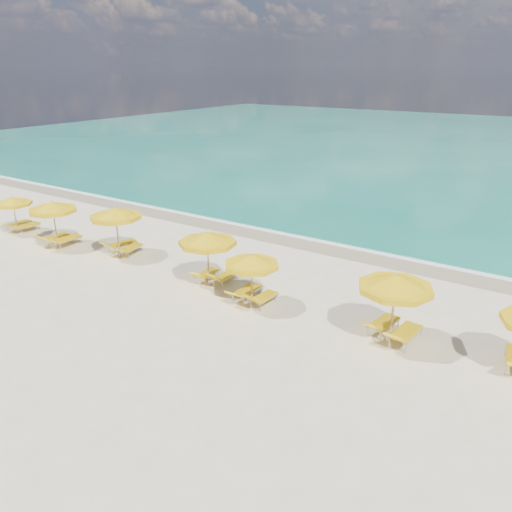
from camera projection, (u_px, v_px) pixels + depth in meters
The scene contains 23 objects.
ground_plane at pixel (236, 294), 20.56m from camera, with size 120.00×120.00×0.00m, color beige.
ocean at pixel (476, 146), 57.95m from camera, with size 120.00×80.00×0.30m, color #136B56.
wet_sand_band at pixel (317, 244), 26.32m from camera, with size 120.00×2.60×0.01m, color tan.
foam_line at pixel (324, 240), 26.94m from camera, with size 120.00×1.20×0.03m, color white.
whitecap_near at pixel (304, 193), 36.89m from camera, with size 14.00×0.36×0.05m, color white.
umbrella_0 at pixel (12, 201), 27.56m from camera, with size 2.60×2.60×2.08m.
umbrella_1 at pixel (52, 207), 25.29m from camera, with size 2.76×2.76×2.45m.
umbrella_2 at pixel (115, 214), 23.98m from camera, with size 2.83×2.83×2.51m.
umbrella_3 at pixel (207, 239), 20.61m from camera, with size 2.86×2.86×2.46m.
umbrella_4 at pixel (252, 261), 18.94m from camera, with size 2.59×2.59×2.17m.
umbrella_5 at pixel (396, 284), 16.26m from camera, with size 2.59×2.59×2.54m.
lounger_0_left at pixel (19, 226), 28.57m from camera, with size 0.61×1.76×0.68m.
lounger_0_right at pixel (28, 228), 28.27m from camera, with size 0.64×1.72×0.62m.
lounger_1_left at pixel (55, 239), 26.36m from camera, with size 0.78×1.82×0.71m.
lounger_1_right at pixel (67, 242), 25.92m from camera, with size 0.69×1.98×0.75m.
lounger_2_left at pixel (122, 246), 25.30m from camera, with size 0.96×1.94×0.73m.
lounger_2_right at pixel (130, 251), 24.75m from camera, with size 0.87×1.87×0.67m.
lounger_3_left at pixel (207, 276), 21.75m from camera, with size 0.72×1.66×0.74m.
lounger_3_right at pixel (225, 279), 21.48m from camera, with size 0.61×1.65×0.75m.
lounger_4_left at pixel (246, 294), 20.02m from camera, with size 0.62×1.84×0.74m.
lounger_4_right at pixel (263, 300), 19.56m from camera, with size 0.67×1.63×0.76m.
lounger_5_left at pixel (383, 327), 17.56m from camera, with size 0.90×1.88×0.76m.
lounger_5_right at pixel (405, 337), 16.85m from camera, with size 0.84×1.99×0.83m.
Camera 1 is at (10.95, -15.09, 8.83)m, focal length 35.00 mm.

